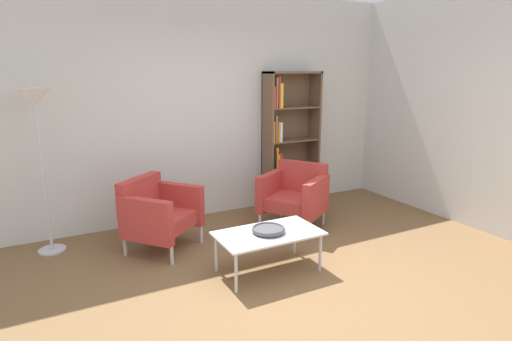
% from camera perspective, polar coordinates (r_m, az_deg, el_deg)
% --- Properties ---
extents(ground_plane, '(8.32, 8.32, 0.00)m').
position_cam_1_polar(ground_plane, '(3.75, 6.34, -17.02)').
color(ground_plane, brown).
extents(plaster_back_panel, '(6.40, 0.12, 2.90)m').
position_cam_1_polar(plaster_back_panel, '(5.46, -7.94, 8.68)').
color(plaster_back_panel, silver).
rests_on(plaster_back_panel, ground_plane).
extents(plaster_right_partition, '(0.12, 5.20, 2.90)m').
position_cam_1_polar(plaster_right_partition, '(5.73, 27.80, 7.49)').
color(plaster_right_partition, silver).
rests_on(plaster_right_partition, ground_plane).
extents(bookshelf_tall, '(0.80, 0.30, 1.90)m').
position_cam_1_polar(bookshelf_tall, '(5.86, 4.11, 3.88)').
color(bookshelf_tall, brown).
rests_on(bookshelf_tall, ground_plane).
extents(coffee_table_low, '(1.00, 0.56, 0.40)m').
position_cam_1_polar(coffee_table_low, '(4.00, 1.72, -8.97)').
color(coffee_table_low, silver).
rests_on(coffee_table_low, ground_plane).
extents(decorative_bowl, '(0.32, 0.32, 0.05)m').
position_cam_1_polar(decorative_bowl, '(3.98, 1.72, -8.08)').
color(decorative_bowl, '#4C4C51').
rests_on(decorative_bowl, coffee_table_low).
extents(armchair_corner_red, '(0.95, 0.94, 0.78)m').
position_cam_1_polar(armchair_corner_red, '(4.62, -13.38, -5.60)').
color(armchair_corner_red, '#B73833').
rests_on(armchair_corner_red, ground_plane).
extents(armchair_by_bookshelf, '(0.92, 0.94, 0.78)m').
position_cam_1_polar(armchair_by_bookshelf, '(5.17, 5.39, -3.23)').
color(armchair_by_bookshelf, '#B73833').
rests_on(armchair_by_bookshelf, ground_plane).
extents(floor_lamp_torchiere, '(0.32, 0.32, 1.74)m').
position_cam_1_polar(floor_lamp_torchiere, '(4.73, -28.12, 6.47)').
color(floor_lamp_torchiere, silver).
rests_on(floor_lamp_torchiere, ground_plane).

